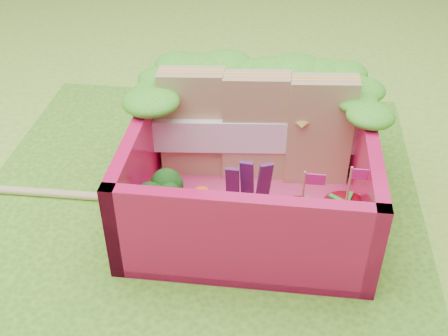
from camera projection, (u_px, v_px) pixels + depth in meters
name	position (u px, v px, depth m)	size (l,w,h in m)	color
ground	(199.00, 201.00, 3.36)	(14.00, 14.00, 0.00)	#89BF35
placemat	(199.00, 199.00, 3.35)	(2.60, 2.60, 0.03)	#519A22
bento_floor	(250.00, 201.00, 3.27)	(1.30, 1.30, 0.05)	#E43A7B
bento_box	(252.00, 166.00, 3.12)	(1.30, 1.30, 0.55)	#D71250
lettuce_ruffle	(259.00, 75.00, 3.29)	(1.43, 0.77, 0.11)	#2E8F1A
sandwich_stack	(256.00, 127.00, 3.26)	(1.21, 0.28, 0.66)	tan
broccoli	(165.00, 194.00, 2.98)	(0.33, 0.33, 0.27)	#679548
carrot_sticks	(196.00, 214.00, 2.94)	(0.14, 0.12, 0.27)	#FF5A15
purple_wedges	(248.00, 189.00, 3.01)	(0.23, 0.09, 0.38)	#471650
strawberry_left	(299.00, 227.00, 2.87)	(0.24, 0.24, 0.48)	red
strawberry_right	(343.00, 222.00, 2.90)	(0.24, 0.24, 0.48)	red
snap_peas	(322.00, 227.00, 3.01)	(0.56, 0.47, 0.05)	#5FB839
chopsticks	(39.00, 192.00, 3.34)	(2.37, 0.07, 0.04)	#D2BE73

